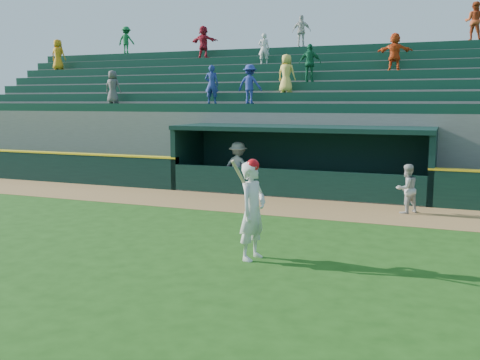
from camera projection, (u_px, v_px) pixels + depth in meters
The scene contains 9 objects.
ground at pixel (216, 243), 12.77m from camera, with size 120.00×120.00×0.00m, color #1C4912.
warning_track at pixel (277, 206), 17.28m from camera, with size 40.00×3.00×0.01m, color olive.
field_wall_left at pixel (19, 166), 23.13m from camera, with size 15.50×0.30×1.20m, color black.
wall_stripe_left at pixel (18, 151), 23.04m from camera, with size 15.50×0.32×0.06m, color yellow.
dugout_player_front at pixel (407, 189), 16.07m from camera, with size 0.73×0.57×1.49m, color #ADADA8.
dugout_player_inside at pixel (238, 167), 19.85m from camera, with size 1.21×0.70×1.87m, color #9A9A95.
dugout at pixel (302, 155), 19.95m from camera, with size 9.40×2.80×2.46m.
stands at pixel (328, 123), 24.01m from camera, with size 34.50×6.25×7.61m.
batter_at_plate at pixel (253, 210), 11.30m from camera, with size 0.65×0.87×2.17m.
Camera 1 is at (5.07, -11.35, 3.33)m, focal length 40.00 mm.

